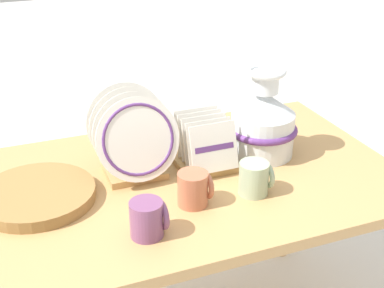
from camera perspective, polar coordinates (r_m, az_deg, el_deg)
display_table at (r=1.75m, az=0.00°, el=-5.82°), size 1.31×0.85×0.75m
ceramic_vase at (r=1.80m, az=7.57°, el=2.45°), size 0.24×0.24×0.30m
dish_rack_round_plates at (r=1.66m, az=-6.25°, el=0.32°), size 0.26×0.22×0.27m
dish_rack_square_plates at (r=1.73m, az=1.45°, el=-0.60°), size 0.18×0.19×0.17m
wicker_charger_stack at (r=1.63m, az=-16.21°, el=-5.26°), size 0.34×0.34×0.04m
mug_sage_glaze at (r=1.60m, az=6.76°, el=-3.62°), size 0.10×0.09×0.10m
mug_terracotta_glaze at (r=1.54m, az=0.26°, el=-4.76°), size 0.10×0.09×0.10m
mug_plum_glaze at (r=1.41m, az=-4.67°, el=-7.92°), size 0.10×0.09×0.10m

